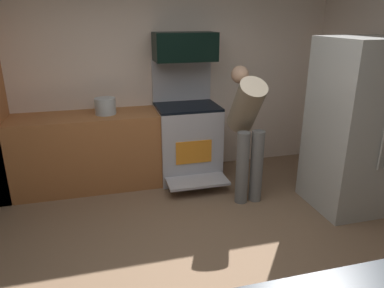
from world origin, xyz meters
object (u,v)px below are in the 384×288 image
Objects in this scene: oven_range at (187,139)px; microwave at (185,47)px; person_cook at (247,124)px; stock_pot at (105,106)px; refrigerator at (358,127)px.

microwave is at bearing 90.00° from oven_range.
person_cook is at bearing -54.85° from oven_range.
person_cook is (0.50, -0.71, 0.36)m from oven_range.
microwave is 3.05× the size of stock_pot.
oven_range reaches higher than person_cook.
person_cook is 1.65m from stock_pot.
oven_range is 1.99× the size of microwave.
stock_pot is (-2.53, 1.19, 0.09)m from refrigerator.
microwave is at bearing 121.87° from person_cook.
microwave is 2.14m from refrigerator.
stock_pot is (-0.98, 0.01, 0.49)m from oven_range.
stock_pot is at bearing 154.74° from refrigerator.
refrigerator is at bearing -37.30° from oven_range.
oven_range is at bearing 125.15° from person_cook.
refrigerator is (1.55, -1.18, 0.39)m from oven_range.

